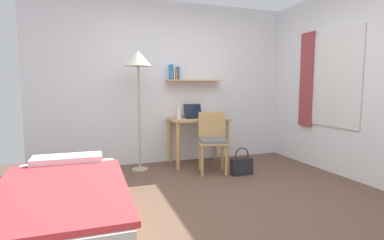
# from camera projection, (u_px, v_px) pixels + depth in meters

# --- Properties ---
(ground_plane) EXTENTS (5.28, 5.28, 0.00)m
(ground_plane) POSITION_uv_depth(u_px,v_px,m) (223.00, 205.00, 3.13)
(ground_plane) COLOR brown
(wall_back) EXTENTS (4.40, 0.27, 2.60)m
(wall_back) POSITION_uv_depth(u_px,v_px,m) (172.00, 83.00, 4.89)
(wall_back) COLOR white
(wall_back) RESTS_ON ground_plane
(wall_right) EXTENTS (0.10, 4.40, 2.60)m
(wall_right) POSITION_uv_depth(u_px,v_px,m) (371.00, 81.00, 3.69)
(wall_right) COLOR white
(wall_right) RESTS_ON ground_plane
(bed) EXTENTS (0.97, 1.86, 0.54)m
(bed) POSITION_uv_depth(u_px,v_px,m) (63.00, 212.00, 2.36)
(bed) COLOR tan
(bed) RESTS_ON ground_plane
(desk) EXTENTS (0.91, 0.56, 0.74)m
(desk) POSITION_uv_depth(u_px,v_px,m) (198.00, 128.00, 4.77)
(desk) COLOR tan
(desk) RESTS_ON ground_plane
(desk_chair) EXTENTS (0.51, 0.51, 0.87)m
(desk_chair) POSITION_uv_depth(u_px,v_px,m) (212.00, 139.00, 4.32)
(desk_chair) COLOR tan
(desk_chair) RESTS_ON ground_plane
(standing_lamp) EXTENTS (0.39, 0.39, 1.76)m
(standing_lamp) POSITION_uv_depth(u_px,v_px,m) (138.00, 65.00, 4.28)
(standing_lamp) COLOR #B2A893
(standing_lamp) RESTS_ON ground_plane
(laptop) EXTENTS (0.30, 0.24, 0.22)m
(laptop) POSITION_uv_depth(u_px,v_px,m) (193.00, 114.00, 4.83)
(laptop) COLOR black
(laptop) RESTS_ON desk
(water_bottle) EXTENTS (0.07, 0.07, 0.20)m
(water_bottle) POSITION_uv_depth(u_px,v_px,m) (179.00, 113.00, 4.63)
(water_bottle) COLOR silver
(water_bottle) RESTS_ON desk
(book_stack) EXTENTS (0.20, 0.25, 0.09)m
(book_stack) POSITION_uv_depth(u_px,v_px,m) (215.00, 115.00, 4.88)
(book_stack) COLOR #4CA856
(book_stack) RESTS_ON desk
(handbag) EXTENTS (0.30, 0.12, 0.39)m
(handbag) POSITION_uv_depth(u_px,v_px,m) (242.00, 166.00, 4.20)
(handbag) COLOR #232328
(handbag) RESTS_ON ground_plane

